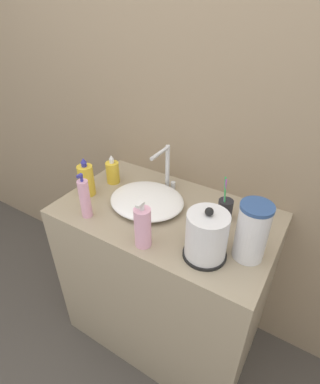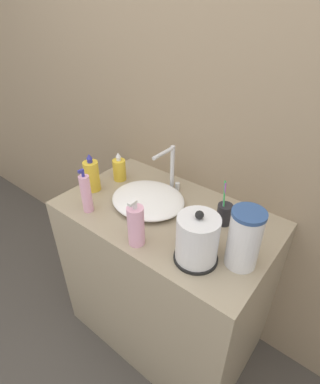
# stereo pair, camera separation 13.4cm
# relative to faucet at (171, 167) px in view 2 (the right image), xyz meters

# --- Properties ---
(ground_plane) EXTENTS (12.00, 12.00, 0.00)m
(ground_plane) POSITION_rel_faucet_xyz_m (0.10, -0.47, -1.03)
(ground_plane) COLOR #47423D
(wall_back) EXTENTS (6.00, 0.04, 2.60)m
(wall_back) POSITION_rel_faucet_xyz_m (0.10, 0.15, 0.27)
(wall_back) COLOR gray
(wall_back) RESTS_ON ground_plane
(vanity_counter) EXTENTS (1.00, 0.60, 0.90)m
(vanity_counter) POSITION_rel_faucet_xyz_m (0.10, -0.17, -0.58)
(vanity_counter) COLOR gray
(vanity_counter) RESTS_ON ground_plane
(sink_basin) EXTENTS (0.36, 0.32, 0.06)m
(sink_basin) POSITION_rel_faucet_xyz_m (-0.00, -0.17, -0.11)
(sink_basin) COLOR white
(sink_basin) RESTS_ON vanity_counter
(faucet) EXTENTS (0.06, 0.16, 0.23)m
(faucet) POSITION_rel_faucet_xyz_m (0.00, 0.00, 0.00)
(faucet) COLOR silver
(faucet) RESTS_ON vanity_counter
(electric_kettle) EXTENTS (0.17, 0.17, 0.23)m
(electric_kettle) POSITION_rel_faucet_xyz_m (0.37, -0.33, -0.04)
(electric_kettle) COLOR black
(electric_kettle) RESTS_ON vanity_counter
(toothbrush_cup) EXTENTS (0.07, 0.07, 0.21)m
(toothbrush_cup) POSITION_rel_faucet_xyz_m (0.34, -0.07, -0.08)
(toothbrush_cup) COLOR #232328
(toothbrush_cup) RESTS_ON vanity_counter
(lotion_bottle) EXTENTS (0.07, 0.07, 0.21)m
(lotion_bottle) POSITION_rel_faucet_xyz_m (0.13, -0.40, -0.04)
(lotion_bottle) COLOR #EAA8C6
(lotion_bottle) RESTS_ON vanity_counter
(shampoo_bottle) EXTENTS (0.07, 0.07, 0.16)m
(shampoo_bottle) POSITION_rel_faucet_xyz_m (-0.27, -0.09, -0.07)
(shampoo_bottle) COLOR gold
(shampoo_bottle) RESTS_ON vanity_counter
(mouthwash_bottle) EXTENTS (0.08, 0.08, 0.20)m
(mouthwash_bottle) POSITION_rel_faucet_xyz_m (-0.31, -0.25, -0.05)
(mouthwash_bottle) COLOR gold
(mouthwash_bottle) RESTS_ON vanity_counter
(hand_cream_bottle) EXTENTS (0.05, 0.05, 0.22)m
(hand_cream_bottle) POSITION_rel_faucet_xyz_m (-0.19, -0.38, -0.04)
(hand_cream_bottle) COLOR #EAA8C6
(hand_cream_bottle) RESTS_ON vanity_counter
(water_pitcher) EXTENTS (0.12, 0.12, 0.24)m
(water_pitcher) POSITION_rel_faucet_xyz_m (0.51, -0.24, -0.01)
(water_pitcher) COLOR silver
(water_pitcher) RESTS_ON vanity_counter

